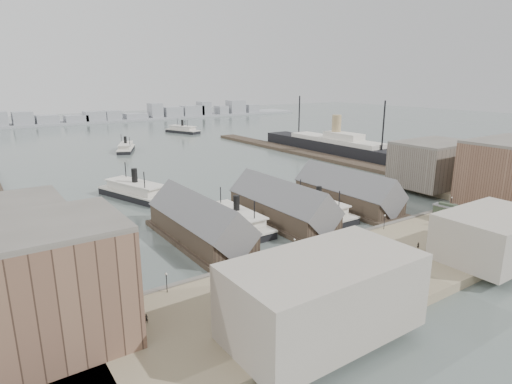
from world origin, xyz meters
TOP-DOWN VIEW (x-y plane):
  - ground at (0.00, 0.00)m, footprint 900.00×900.00m
  - quay at (0.00, -20.00)m, footprint 180.00×30.00m
  - seawall at (0.00, -5.20)m, footprint 180.00×1.20m
  - east_wharf at (78.00, 90.00)m, footprint 10.00×180.00m
  - ferry_shed_west at (-26.00, 16.88)m, footprint 14.00×42.00m
  - ferry_shed_center at (0.00, 16.88)m, footprint 14.00×42.00m
  - ferry_shed_east at (26.00, 16.88)m, footprint 14.00×42.00m
  - warehouse_west_front at (-70.00, -12.00)m, footprint 32.00×18.00m
  - warehouse_east_front at (66.00, -12.00)m, footprint 30.00×18.00m
  - warehouse_east_back at (68.00, 15.00)m, footprint 28.00×20.00m
  - street_bldg_center at (20.00, -32.00)m, footprint 24.00×16.00m
  - street_bldg_west at (-30.00, -32.00)m, footprint 30.00×16.00m
  - lamp_post_far_w at (-45.00, -7.00)m, footprint 0.44×0.44m
  - lamp_post_near_w at (-15.00, -7.00)m, footprint 0.44×0.44m
  - lamp_post_near_e at (15.00, -7.00)m, footprint 0.44×0.44m
  - lamp_post_far_e at (45.00, -7.00)m, footprint 0.44×0.44m
  - far_shore at (-2.07, 334.14)m, footprint 500.00×40.00m
  - ferry_docked_west at (-13.00, 20.40)m, footprint 8.11×27.03m
  - ferry_docked_east at (13.00, 15.92)m, footprint 7.89×26.29m
  - ferry_open_near at (-26.07, 64.73)m, footprint 18.49×32.17m
  - ferry_open_mid at (1.87, 161.58)m, footprint 16.97×25.54m
  - ferry_open_far at (62.64, 218.35)m, footprint 17.93×29.51m
  - ocean_steamer at (92.00, 88.85)m, footprint 14.28×104.36m
  - tram at (35.45, -13.86)m, footprint 4.41×11.67m
  - horse_cart_left at (-29.46, -12.38)m, footprint 4.79×2.08m
  - horse_cart_center at (-17.52, -14.86)m, footprint 5.05×2.38m
  - horse_cart_right at (12.17, -24.29)m, footprint 4.83×2.73m
  - pedestrian_0 at (-51.74, -14.65)m, footprint 0.71×0.66m
  - pedestrian_1 at (-34.32, -20.01)m, footprint 0.94×0.76m
  - pedestrian_2 at (-15.02, -11.32)m, footprint 1.17×0.68m
  - pedestrian_3 at (-11.37, -25.97)m, footprint 0.93×1.06m
  - pedestrian_4 at (-2.58, -11.72)m, footprint 0.57×0.84m
  - pedestrian_5 at (10.84, -20.17)m, footprint 0.71×0.67m
  - pedestrian_6 at (27.92, -12.11)m, footprint 0.92×0.81m
  - pedestrian_7 at (31.75, -22.62)m, footprint 1.24×1.29m
  - pedestrian_8 at (47.36, -15.43)m, footprint 0.61×1.13m

SIDE VIEW (x-z plane):
  - ground at x=0.00m, z-range 0.00..0.00m
  - east_wharf at x=78.00m, z-range 0.00..1.60m
  - quay at x=0.00m, z-range 0.00..2.00m
  - seawall at x=0.00m, z-range 0.00..2.30m
  - ferry_open_mid at x=1.87m, z-range -2.34..6.47m
  - ferry_docked_east at x=13.00m, z-range -2.49..6.90m
  - ferry_docked_west at x=-13.00m, z-range -2.56..7.09m
  - ferry_open_far at x=62.64m, z-range -2.69..7.43m
  - ferry_open_near at x=-26.07m, z-range -2.92..8.08m
  - pedestrian_0 at x=-51.74m, z-range 2.00..3.56m
  - pedestrian_5 at x=10.84m, z-range 2.00..3.57m
  - pedestrian_6 at x=27.92m, z-range 2.00..3.58m
  - horse_cart_left at x=-29.46m, z-range 2.01..3.62m
  - horse_cart_right at x=12.17m, z-range 2.01..3.62m
  - pedestrian_4 at x=-2.58m, z-range 2.00..3.66m
  - horse_cart_center at x=-17.52m, z-range 2.00..3.69m
  - pedestrian_3 at x=-11.37m, z-range 2.00..3.71m
  - pedestrian_7 at x=31.75m, z-range 2.00..3.76m
  - pedestrian_2 at x=-15.02m, z-range 2.00..3.80m
  - pedestrian_1 at x=-34.32m, z-range 2.00..3.81m
  - pedestrian_8 at x=47.36m, z-range 2.00..3.83m
  - far_shore at x=-2.07m, z-range -3.96..11.77m
  - tram at x=35.45m, z-range 2.05..6.10m
  - ocean_steamer at x=92.00m, z-range -5.95..14.92m
  - ferry_shed_west at x=-26.00m, z-range -1.66..10.94m
  - ferry_shed_center at x=0.00m, z-range -1.66..10.94m
  - ferry_shed_east at x=26.00m, z-range -1.66..10.94m
  - lamp_post_far_w at x=-45.00m, z-range 2.75..6.67m
  - lamp_post_near_w at x=-15.00m, z-range 2.75..6.67m
  - lamp_post_near_e at x=15.00m, z-range 2.75..6.67m
  - lamp_post_far_e at x=45.00m, z-range 2.75..6.67m
  - street_bldg_center at x=20.00m, z-range 2.00..12.00m
  - street_bldg_west at x=-30.00m, z-range 2.00..14.00m
  - warehouse_east_back at x=68.00m, z-range 2.00..17.00m
  - warehouse_west_front at x=-70.00m, z-range 2.00..20.00m
  - warehouse_east_front at x=66.00m, z-range 2.00..21.00m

